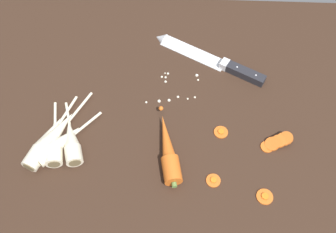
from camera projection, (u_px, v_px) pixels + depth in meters
The scene contains 13 objects.
ground_plane at pixel (168, 117), 97.03cm from camera, with size 120.00×90.00×4.00cm, color #332116.
chefs_knife at pixel (206, 57), 105.01cm from camera, with size 32.01×19.73×4.18cm.
whole_carrot at pixel (168, 150), 87.09cm from camera, with size 7.49×22.12×4.20cm.
parsnip_front at pixel (53, 137), 89.24cm from camera, with size 12.37×22.23×4.00cm.
parsnip_mid_left at pixel (45, 142), 88.45cm from camera, with size 9.37×21.84×4.00cm.
parsnip_mid_right at pixel (72, 142), 88.51cm from camera, with size 7.94×18.11×4.00cm.
parsnip_back at pixel (59, 144), 88.16cm from camera, with size 14.40×16.30×4.00cm.
parsnip_outer at pixel (54, 142), 88.40cm from camera, with size 6.25×18.38×4.00cm.
carrot_slice_stack at pixel (277, 142), 89.61cm from camera, with size 7.88×5.13×3.18cm.
carrot_slice_stray_near at pixel (213, 180), 84.80cm from camera, with size 3.37×3.37×0.70cm.
carrot_slice_stray_mid at pixel (221, 132), 91.87cm from camera, with size 3.53×3.53×0.70cm.
carrot_slice_stray_far at pixel (265, 196), 82.68cm from camera, with size 3.78×3.78×0.70cm.
mince_crumbs at pixel (174, 88), 99.44cm from camera, with size 14.30×10.67×0.89cm.
Camera 1 is at (2.23, -52.62, 79.49)cm, focal length 39.35 mm.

